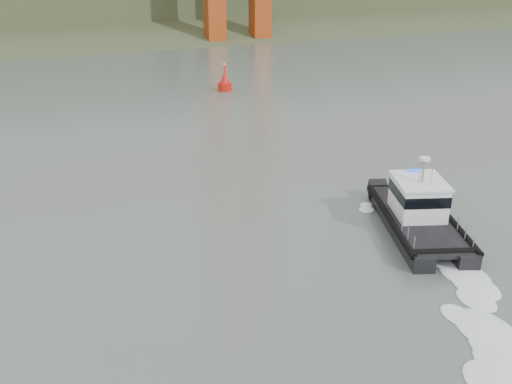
% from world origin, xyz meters
% --- Properties ---
extents(ground, '(400.00, 400.00, 0.00)m').
position_xyz_m(ground, '(0.00, 0.00, 0.00)').
color(ground, '#55655F').
rests_on(ground, ground).
extents(patrol_boat, '(6.17, 9.97, 4.55)m').
position_xyz_m(patrol_boat, '(7.98, 6.58, 1.14)').
color(patrol_boat, black).
rests_on(patrol_boat, ground).
extents(nav_buoy, '(1.55, 1.55, 3.24)m').
position_xyz_m(nav_buoy, '(8.68, 42.83, 0.85)').
color(nav_buoy, red).
rests_on(nav_buoy, ground).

